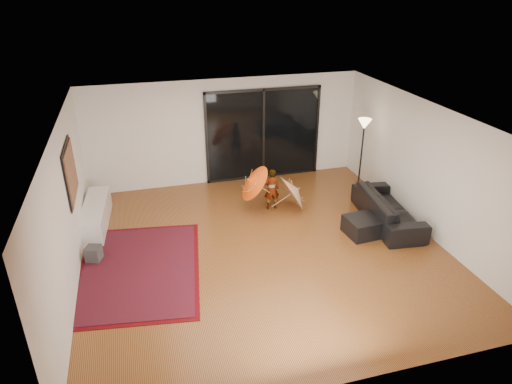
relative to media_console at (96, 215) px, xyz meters
name	(u,v)px	position (x,y,z in m)	size (l,w,h in m)	color
floor	(263,248)	(3.25, -1.87, -0.26)	(7.00, 7.00, 0.00)	brown
ceiling	(264,118)	(3.25, -1.87, 2.44)	(7.00, 7.00, 0.00)	white
wall_back	(225,132)	(3.25, 1.63, 1.09)	(7.00, 7.00, 0.00)	silver
wall_front	(345,306)	(3.25, -5.37, 1.09)	(7.00, 7.00, 0.00)	silver
wall_left	(66,211)	(-0.25, -1.87, 1.09)	(7.00, 7.00, 0.00)	silver
wall_right	(426,169)	(6.75, -1.87, 1.09)	(7.00, 7.00, 0.00)	silver
sliding_door	(263,134)	(4.25, 1.60, 0.94)	(3.06, 0.07, 2.40)	black
painting	(71,172)	(-0.21, -0.87, 1.39)	(0.04, 1.28, 1.08)	black
media_console	(96,215)	(0.00, 0.00, 0.00)	(0.47, 1.86, 0.52)	white
speaker	(94,254)	(0.00, -1.41, -0.11)	(0.27, 0.27, 0.30)	#424244
persian_rug	(139,269)	(0.80, -1.94, -0.25)	(2.64, 3.39, 0.02)	#55070C
sofa	(388,208)	(6.20, -1.53, 0.07)	(2.23, 0.87, 0.65)	black
ottoman	(362,226)	(5.42, -1.89, -0.07)	(0.66, 0.66, 0.38)	black
floor_lamp	(363,135)	(6.35, 0.15, 1.21)	(0.32, 0.32, 1.86)	black
child	(272,189)	(3.92, -0.24, 0.24)	(0.36, 0.24, 0.99)	#999999
parasol_orange	(249,183)	(3.37, -0.29, 0.48)	(0.68, 0.88, 0.90)	#EE4D0C
parasol_white	(298,188)	(4.52, -0.39, 0.25)	(0.64, 0.92, 0.97)	white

